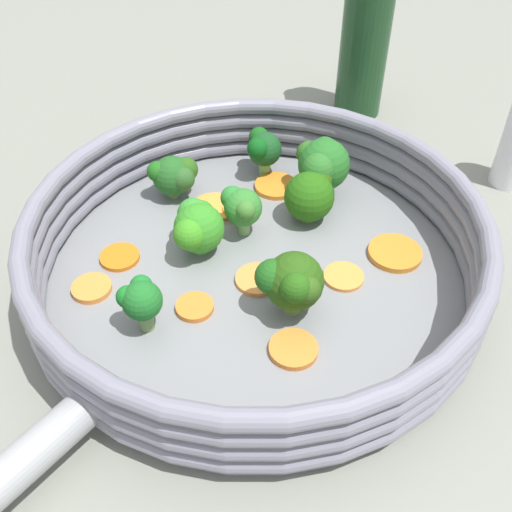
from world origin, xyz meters
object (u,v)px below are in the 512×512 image
(broccoli_floret_0, at_px, (322,164))
(broccoli_floret_3, at_px, (311,192))
(carrot_slice_6, at_px, (195,307))
(carrot_slice_7, at_px, (258,279))
(carrot_slice_9, at_px, (120,257))
(carrot_slice_0, at_px, (276,186))
(broccoli_floret_2, at_px, (242,207))
(carrot_slice_1, at_px, (293,349))
(oil_bottle, at_px, (366,36))
(broccoli_floret_6, at_px, (140,300))
(carrot_slice_2, at_px, (344,277))
(carrot_slice_8, at_px, (92,288))
(broccoli_floret_4, at_px, (292,282))
(carrot_slice_4, at_px, (240,210))
(broccoli_floret_1, at_px, (174,175))
(carrot_slice_5, at_px, (214,208))
(broccoli_floret_7, at_px, (263,148))
(broccoli_floret_5, at_px, (197,226))
(carrot_slice_3, at_px, (395,253))
(skillet, at_px, (256,274))

(broccoli_floret_0, bearing_deg, broccoli_floret_3, -25.98)
(carrot_slice_6, xyz_separation_m, carrot_slice_7, (-0.03, 0.05, -0.00))
(carrot_slice_9, bearing_deg, carrot_slice_0, 121.24)
(broccoli_floret_0, relative_size, broccoli_floret_2, 1.31)
(carrot_slice_1, bearing_deg, carrot_slice_0, 176.73)
(carrot_slice_6, height_order, oil_bottle, oil_bottle)
(carrot_slice_7, distance_m, broccoli_floret_6, 0.10)
(carrot_slice_6, xyz_separation_m, broccoli_floret_2, (-0.09, 0.04, 0.03))
(carrot_slice_2, distance_m, carrot_slice_8, 0.20)
(broccoli_floret_3, relative_size, broccoli_floret_4, 0.91)
(carrot_slice_4, distance_m, broccoli_floret_2, 0.04)
(broccoli_floret_1, height_order, broccoli_floret_3, broccoli_floret_3)
(carrot_slice_6, bearing_deg, oil_bottle, 147.43)
(carrot_slice_5, bearing_deg, carrot_slice_9, -53.97)
(broccoli_floret_7, bearing_deg, carrot_slice_0, 23.62)
(broccoli_floret_5, distance_m, oil_bottle, 0.31)
(carrot_slice_0, bearing_deg, carrot_slice_9, -58.76)
(carrot_slice_6, distance_m, broccoli_floret_0, 0.18)
(carrot_slice_5, height_order, broccoli_floret_6, broccoli_floret_6)
(carrot_slice_4, height_order, broccoli_floret_2, broccoli_floret_2)
(broccoli_floret_0, height_order, broccoli_floret_4, broccoli_floret_0)
(carrot_slice_2, distance_m, broccoli_floret_6, 0.16)
(carrot_slice_1, bearing_deg, broccoli_floret_3, 166.61)
(carrot_slice_4, relative_size, broccoli_floret_4, 0.57)
(carrot_slice_2, bearing_deg, carrot_slice_1, -36.22)
(carrot_slice_9, xyz_separation_m, broccoli_floret_5, (-0.01, 0.07, 0.02))
(carrot_slice_5, distance_m, broccoli_floret_3, 0.09)
(carrot_slice_2, height_order, broccoli_floret_0, broccoli_floret_0)
(carrot_slice_3, bearing_deg, broccoli_floret_0, -151.12)
(broccoli_floret_0, relative_size, broccoli_floret_6, 1.32)
(carrot_slice_8, bearing_deg, carrot_slice_1, 63.39)
(skillet, relative_size, carrot_slice_1, 9.74)
(carrot_slice_4, bearing_deg, carrot_slice_0, 132.83)
(carrot_slice_6, distance_m, broccoli_floret_1, 0.15)
(broccoli_floret_1, relative_size, broccoli_floret_2, 1.05)
(carrot_slice_7, distance_m, broccoli_floret_2, 0.07)
(carrot_slice_7, xyz_separation_m, carrot_slice_8, (-0.00, -0.13, 0.00))
(carrot_slice_9, distance_m, broccoli_floret_4, 0.15)
(carrot_slice_0, bearing_deg, broccoli_floret_1, -87.61)
(carrot_slice_7, relative_size, oil_bottle, 0.17)
(carrot_slice_4, xyz_separation_m, oil_bottle, (-0.19, 0.15, 0.07))
(carrot_slice_4, xyz_separation_m, broccoli_floret_1, (-0.03, -0.06, 0.02))
(carrot_slice_1, bearing_deg, broccoli_floret_7, 179.77)
(carrot_slice_3, relative_size, carrot_slice_6, 1.54)
(carrot_slice_3, bearing_deg, skillet, -87.18)
(broccoli_floret_6, bearing_deg, carrot_slice_5, 157.01)
(broccoli_floret_1, xyz_separation_m, broccoli_floret_5, (0.08, 0.02, 0.00))
(carrot_slice_5, distance_m, broccoli_floret_0, 0.11)
(carrot_slice_3, bearing_deg, carrot_slice_2, -64.92)
(carrot_slice_4, bearing_deg, oil_bottle, 141.60)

